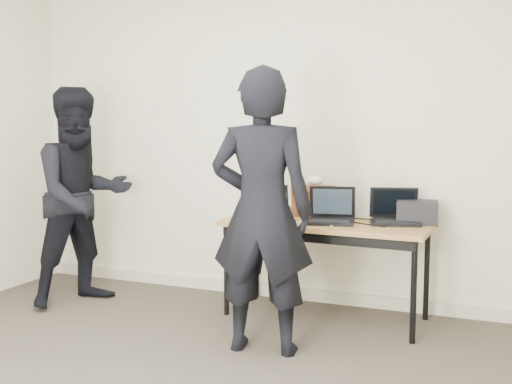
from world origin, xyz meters
The scene contains 13 objects.
room centered at (0.00, 0.00, 1.35)m, with size 4.60×4.60×2.80m.
desk centered at (0.54, 1.87, 0.66)m, with size 1.54×0.75×0.72m.
laptop_beige centered at (0.06, 1.89, 0.77)m, with size 0.35×0.34×0.27m.
laptop_center centered at (0.59, 1.87, 0.78)m, with size 0.38×0.37×0.26m.
laptop_right centered at (1.02, 2.00, 0.78)m, with size 0.41×0.40×0.25m.
leather_satchel centered at (0.37, 2.10, 0.85)m, with size 0.37×0.20×0.25m.
tissue centered at (0.39, 2.10, 1.00)m, with size 0.13×0.10×0.08m, color white.
equipment_box centered at (1.17, 2.06, 0.80)m, with size 0.28×0.24×0.16m, color black.
power_brick centered at (0.32, 1.70, 0.73)m, with size 0.08×0.05×0.03m, color black.
cables centered at (0.50, 1.86, 0.72)m, with size 1.00×0.42×0.01m.
person_typist centered at (0.34, 1.10, 0.89)m, with size 0.65×0.42×1.77m, color black.
person_observer centered at (-1.37, 1.54, 0.87)m, with size 0.84×0.66×1.73m, color black.
baseboard centered at (0.00, 2.23, 0.05)m, with size 4.50×0.03×0.10m, color beige.
Camera 1 is at (1.58, -2.16, 1.38)m, focal length 40.00 mm.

